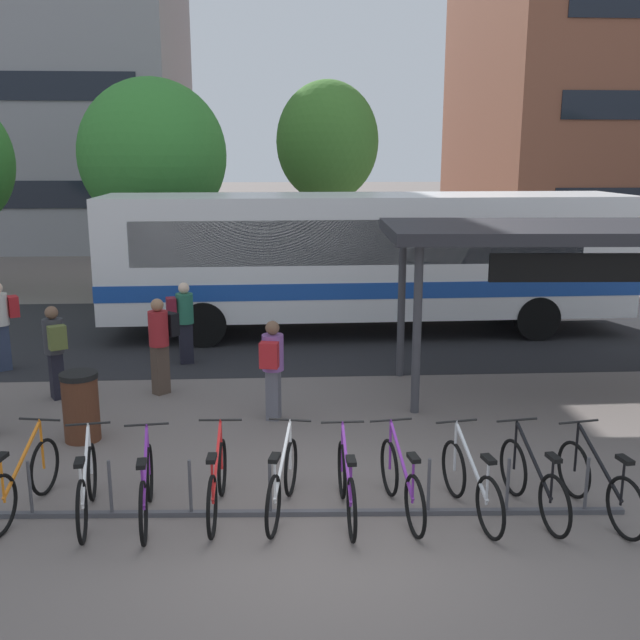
{
  "coord_description": "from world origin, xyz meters",
  "views": [
    {
      "loc": [
        -0.48,
        -7.26,
        4.13
      ],
      "look_at": [
        0.19,
        4.44,
        1.42
      ],
      "focal_mm": 40.69,
      "sensor_mm": 36.0,
      "label": 1
    }
  ],
  "objects_px": {
    "commuter_olive_pack_1": "(55,346)",
    "street_tree_3": "(153,155)",
    "transit_shelter": "(586,236)",
    "parked_bicycle_purple_6": "(402,483)",
    "parked_bicycle_purple_2": "(146,489)",
    "street_tree_1": "(327,142)",
    "parked_bicycle_purple_5": "(347,486)",
    "commuter_red_pack_6": "(2,320)",
    "parked_bicycle_red_3": "(217,484)",
    "commuter_black_pack_2": "(161,339)",
    "parked_bicycle_white_4": "(282,483)",
    "commuter_maroon_pack_5": "(183,317)",
    "parked_bicycle_orange_0": "(23,483)",
    "parked_bicycle_black_8": "(533,483)",
    "commuter_red_pack_4": "(272,364)",
    "parked_bicycle_white_1": "(87,488)",
    "trash_bin": "(81,406)",
    "parked_bicycle_black_9": "(599,485)",
    "parked_bicycle_silver_7": "(471,485)",
    "city_bus": "(369,257)"
  },
  "relations": [
    {
      "from": "commuter_olive_pack_1",
      "to": "commuter_maroon_pack_5",
      "type": "bearing_deg",
      "value": -73.41
    },
    {
      "from": "parked_bicycle_white_1",
      "to": "street_tree_3",
      "type": "distance_m",
      "value": 14.34
    },
    {
      "from": "parked_bicycle_purple_2",
      "to": "street_tree_1",
      "type": "xyz_separation_m",
      "value": [
        3.27,
        18.08,
        4.12
      ]
    },
    {
      "from": "commuter_red_pack_6",
      "to": "trash_bin",
      "type": "height_order",
      "value": "commuter_red_pack_6"
    },
    {
      "from": "parked_bicycle_purple_5",
      "to": "commuter_red_pack_4",
      "type": "height_order",
      "value": "commuter_red_pack_4"
    },
    {
      "from": "parked_bicycle_orange_0",
      "to": "parked_bicycle_purple_6",
      "type": "height_order",
      "value": "same"
    },
    {
      "from": "parked_bicycle_silver_7",
      "to": "trash_bin",
      "type": "distance_m",
      "value": 5.72
    },
    {
      "from": "parked_bicycle_orange_0",
      "to": "parked_bicycle_purple_2",
      "type": "relative_size",
      "value": 0.99
    },
    {
      "from": "parked_bicycle_purple_5",
      "to": "commuter_red_pack_6",
      "type": "xyz_separation_m",
      "value": [
        -6.08,
        6.21,
        0.62
      ]
    },
    {
      "from": "parked_bicycle_purple_6",
      "to": "trash_bin",
      "type": "bearing_deg",
      "value": 52.5
    },
    {
      "from": "transit_shelter",
      "to": "parked_bicycle_purple_6",
      "type": "bearing_deg",
      "value": -129.43
    },
    {
      "from": "commuter_black_pack_2",
      "to": "commuter_red_pack_4",
      "type": "bearing_deg",
      "value": 98.73
    },
    {
      "from": "parked_bicycle_purple_2",
      "to": "parked_bicycle_silver_7",
      "type": "height_order",
      "value": "same"
    },
    {
      "from": "commuter_olive_pack_1",
      "to": "commuter_maroon_pack_5",
      "type": "height_order",
      "value": "commuter_maroon_pack_5"
    },
    {
      "from": "parked_bicycle_orange_0",
      "to": "parked_bicycle_black_8",
      "type": "xyz_separation_m",
      "value": [
        5.93,
        -0.35,
        0.0
      ]
    },
    {
      "from": "parked_bicycle_black_9",
      "to": "parked_bicycle_silver_7",
      "type": "bearing_deg",
      "value": 76.18
    },
    {
      "from": "commuter_red_pack_4",
      "to": "commuter_red_pack_6",
      "type": "height_order",
      "value": "commuter_red_pack_6"
    },
    {
      "from": "commuter_red_pack_4",
      "to": "street_tree_3",
      "type": "bearing_deg",
      "value": 29.88
    },
    {
      "from": "city_bus",
      "to": "commuter_olive_pack_1",
      "type": "bearing_deg",
      "value": -143.48
    },
    {
      "from": "parked_bicycle_silver_7",
      "to": "street_tree_3",
      "type": "height_order",
      "value": "street_tree_3"
    },
    {
      "from": "transit_shelter",
      "to": "commuter_black_pack_2",
      "type": "relative_size",
      "value": 4.01
    },
    {
      "from": "parked_bicycle_red_3",
      "to": "commuter_black_pack_2",
      "type": "height_order",
      "value": "commuter_black_pack_2"
    },
    {
      "from": "commuter_red_pack_4",
      "to": "parked_bicycle_white_1",
      "type": "bearing_deg",
      "value": 157.76
    },
    {
      "from": "parked_bicycle_white_1",
      "to": "parked_bicycle_purple_6",
      "type": "bearing_deg",
      "value": -99.32
    },
    {
      "from": "parked_bicycle_orange_0",
      "to": "street_tree_1",
      "type": "relative_size",
      "value": 0.26
    },
    {
      "from": "parked_bicycle_orange_0",
      "to": "trash_bin",
      "type": "height_order",
      "value": "trash_bin"
    },
    {
      "from": "parked_bicycle_purple_2",
      "to": "parked_bicycle_black_8",
      "type": "distance_m",
      "value": 4.46
    },
    {
      "from": "parked_bicycle_orange_0",
      "to": "commuter_black_pack_2",
      "type": "distance_m",
      "value": 4.47
    },
    {
      "from": "parked_bicycle_white_4",
      "to": "commuter_maroon_pack_5",
      "type": "bearing_deg",
      "value": 28.73
    },
    {
      "from": "parked_bicycle_black_9",
      "to": "street_tree_3",
      "type": "bearing_deg",
      "value": 17.27
    },
    {
      "from": "parked_bicycle_purple_2",
      "to": "commuter_red_pack_4",
      "type": "height_order",
      "value": "commuter_red_pack_4"
    },
    {
      "from": "commuter_maroon_pack_5",
      "to": "trash_bin",
      "type": "distance_m",
      "value": 4.09
    },
    {
      "from": "commuter_red_pack_4",
      "to": "commuter_red_pack_6",
      "type": "xyz_separation_m",
      "value": [
        -5.21,
        2.99,
        0.09
      ]
    },
    {
      "from": "parked_bicycle_white_4",
      "to": "parked_bicycle_purple_6",
      "type": "height_order",
      "value": "same"
    },
    {
      "from": "parked_bicycle_purple_2",
      "to": "commuter_olive_pack_1",
      "type": "distance_m",
      "value": 4.96
    },
    {
      "from": "parked_bicycle_purple_2",
      "to": "parked_bicycle_purple_6",
      "type": "xyz_separation_m",
      "value": [
        2.94,
        -0.01,
        0.0
      ]
    },
    {
      "from": "parked_bicycle_purple_2",
      "to": "parked_bicycle_black_8",
      "type": "xyz_separation_m",
      "value": [
        4.46,
        -0.1,
        0.0
      ]
    },
    {
      "from": "commuter_red_pack_4",
      "to": "parked_bicycle_black_8",
      "type": "bearing_deg",
      "value": -125.14
    },
    {
      "from": "parked_bicycle_silver_7",
      "to": "transit_shelter",
      "type": "distance_m",
      "value": 5.75
    },
    {
      "from": "commuter_black_pack_2",
      "to": "transit_shelter",
      "type": "bearing_deg",
      "value": 131.69
    },
    {
      "from": "street_tree_3",
      "to": "commuter_red_pack_4",
      "type": "bearing_deg",
      "value": -72.08
    },
    {
      "from": "street_tree_3",
      "to": "street_tree_1",
      "type": "bearing_deg",
      "value": 38.42
    },
    {
      "from": "transit_shelter",
      "to": "parked_bicycle_orange_0",
      "type": "bearing_deg",
      "value": -151.76
    },
    {
      "from": "parked_bicycle_white_4",
      "to": "commuter_olive_pack_1",
      "type": "distance_m",
      "value": 5.79
    },
    {
      "from": "parked_bicycle_black_8",
      "to": "commuter_black_pack_2",
      "type": "relative_size",
      "value": 1.01
    },
    {
      "from": "commuter_maroon_pack_5",
      "to": "commuter_olive_pack_1",
      "type": "bearing_deg",
      "value": -147.19
    },
    {
      "from": "parked_bicycle_black_8",
      "to": "commuter_red_pack_6",
      "type": "bearing_deg",
      "value": 44.99
    },
    {
      "from": "parked_bicycle_white_4",
      "to": "commuter_red_pack_4",
      "type": "height_order",
      "value": "commuter_red_pack_4"
    },
    {
      "from": "commuter_olive_pack_1",
      "to": "street_tree_3",
      "type": "distance_m",
      "value": 10.0
    },
    {
      "from": "parked_bicycle_white_1",
      "to": "commuter_olive_pack_1",
      "type": "bearing_deg",
      "value": 12.16
    }
  ]
}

